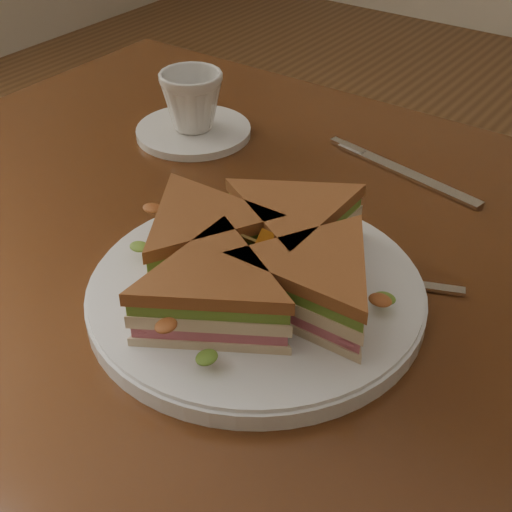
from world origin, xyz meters
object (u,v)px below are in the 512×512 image
object	(u,v)px
sandwich_wedges	(256,261)
coffee_cup	(192,101)
table	(323,360)
plate	(256,294)
saucer	(194,131)
spoon	(318,270)
knife	(396,169)

from	to	relation	value
sandwich_wedges	coffee_cup	size ratio (longest dim) A/B	3.45
table	plate	distance (m)	0.13
table	saucer	world-z (taller)	saucer
plate	spoon	xyz separation A→B (m)	(0.02, 0.07, -0.00)
spoon	saucer	size ratio (longest dim) A/B	1.18
plate	coffee_cup	world-z (taller)	coffee_cup
plate	sandwich_wedges	world-z (taller)	sandwich_wedges
sandwich_wedges	coffee_cup	distance (m)	0.34
plate	sandwich_wedges	xyz separation A→B (m)	(0.00, 0.00, 0.04)
sandwich_wedges	spoon	xyz separation A→B (m)	(0.02, 0.07, -0.04)
coffee_cup	table	bearing A→B (deg)	-22.78
saucer	coffee_cup	world-z (taller)	coffee_cup
table	knife	xyz separation A→B (m)	(-0.05, 0.23, 0.10)
sandwich_wedges	table	bearing A→B (deg)	54.68
plate	saucer	world-z (taller)	plate
plate	sandwich_wedges	size ratio (longest dim) A/B	1.11
table	plate	size ratio (longest dim) A/B	3.95
coffee_cup	sandwich_wedges	bearing A→B (deg)	-34.79
sandwich_wedges	spoon	bearing A→B (deg)	69.57
spoon	saucer	world-z (taller)	same
sandwich_wedges	saucer	size ratio (longest dim) A/B	1.86
knife	coffee_cup	bearing A→B (deg)	-154.14
spoon	knife	xyz separation A→B (m)	(-0.03, 0.23, -0.00)
spoon	knife	bearing A→B (deg)	75.05
plate	saucer	size ratio (longest dim) A/B	2.07
sandwich_wedges	knife	size ratio (longest dim) A/B	1.28
spoon	knife	world-z (taller)	spoon
knife	saucer	world-z (taller)	saucer
saucer	coffee_cup	distance (m)	0.04
knife	coffee_cup	distance (m)	0.27
saucer	spoon	bearing A→B (deg)	-29.09
sandwich_wedges	knife	world-z (taller)	sandwich_wedges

